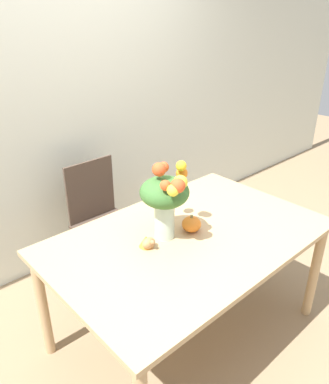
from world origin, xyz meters
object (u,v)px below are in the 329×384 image
turkey_figurine (147,242)px  pumpkin (191,224)px  flower_vase (166,197)px  dining_chair_near_window (102,220)px

turkey_figurine → pumpkin: bearing=-8.6°
flower_vase → pumpkin: flower_vase is taller
turkey_figurine → dining_chair_near_window: dining_chair_near_window is taller
pumpkin → turkey_figurine: bearing=171.4°
pumpkin → turkey_figurine: 0.30m
flower_vase → pumpkin: size_ratio=4.02×
flower_vase → turkey_figurine: size_ratio=4.25×
pumpkin → dining_chair_near_window: (-0.07, 0.84, -0.31)m
pumpkin → dining_chair_near_window: 0.89m
dining_chair_near_window → pumpkin: bearing=-85.9°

